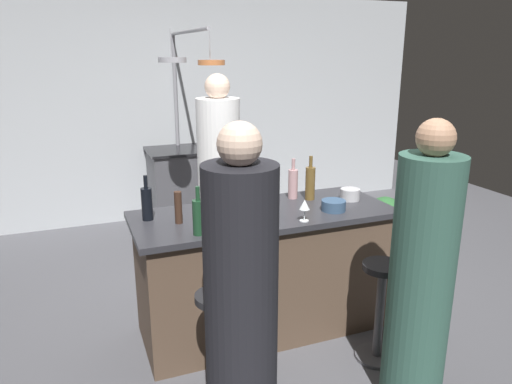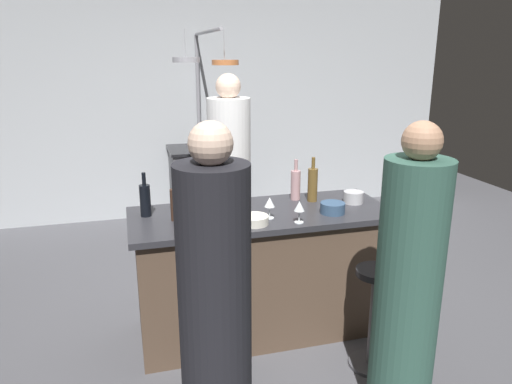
# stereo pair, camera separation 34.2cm
# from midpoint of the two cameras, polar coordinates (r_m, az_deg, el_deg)

# --- Properties ---
(ground_plane) EXTENTS (9.00, 9.00, 0.00)m
(ground_plane) POSITION_cam_midpoint_polar(r_m,az_deg,el_deg) (3.70, 3.39, -15.71)
(ground_plane) COLOR #4C4C51
(back_wall) EXTENTS (6.40, 0.16, 2.60)m
(back_wall) POSITION_cam_midpoint_polar(r_m,az_deg,el_deg) (5.95, -5.37, 9.82)
(back_wall) COLOR #B2B7BC
(back_wall) RESTS_ON ground_plane
(kitchen_island) EXTENTS (1.80, 0.72, 0.90)m
(kitchen_island) POSITION_cam_midpoint_polar(r_m,az_deg,el_deg) (3.49, 3.51, -9.38)
(kitchen_island) COLOR brown
(kitchen_island) RESTS_ON ground_plane
(stove_range) EXTENTS (0.80, 0.64, 0.89)m
(stove_range) POSITION_cam_midpoint_polar(r_m,az_deg,el_deg) (5.72, -4.43, 0.87)
(stove_range) COLOR #47474C
(stove_range) RESTS_ON ground_plane
(chef) EXTENTS (0.38, 0.38, 1.79)m
(chef) POSITION_cam_midpoint_polar(r_m,az_deg,el_deg) (4.31, -0.86, 1.05)
(chef) COLOR white
(chef) RESTS_ON ground_plane
(bar_stool_left) EXTENTS (0.28, 0.28, 0.68)m
(bar_stool_left) POSITION_cam_midpoint_polar(r_m,az_deg,el_deg) (2.88, -2.71, -17.15)
(bar_stool_left) COLOR #4C4C51
(bar_stool_left) RESTS_ON ground_plane
(guest_left) EXTENTS (0.35, 0.35, 1.68)m
(guest_left) POSITION_cam_midpoint_polar(r_m,az_deg,el_deg) (2.38, -0.67, -13.48)
(guest_left) COLOR black
(guest_left) RESTS_ON ground_plane
(bar_stool_right) EXTENTS (0.28, 0.28, 0.68)m
(bar_stool_right) POSITION_cam_midpoint_polar(r_m,az_deg,el_deg) (3.25, 16.80, -13.67)
(bar_stool_right) COLOR #4C4C51
(bar_stool_right) RESTS_ON ground_plane
(guest_right) EXTENTS (0.35, 0.35, 1.64)m
(guest_right) POSITION_cam_midpoint_polar(r_m,az_deg,el_deg) (2.77, 20.99, -10.55)
(guest_right) COLOR #33594C
(guest_right) RESTS_ON ground_plane
(overhead_pot_rack) EXTENTS (0.59, 1.48, 2.17)m
(overhead_pot_rack) POSITION_cam_midpoint_polar(r_m,az_deg,el_deg) (5.03, -4.27, 12.45)
(overhead_pot_rack) COLOR gray
(overhead_pot_rack) RESTS_ON ground_plane
(potted_plant) EXTENTS (0.36, 0.36, 0.52)m
(potted_plant) POSITION_cam_midpoint_polar(r_m,az_deg,el_deg) (5.15, 18.76, -3.46)
(potted_plant) COLOR brown
(potted_plant) RESTS_ON ground_plane
(pepper_mill) EXTENTS (0.05, 0.05, 0.21)m
(pepper_mill) POSITION_cam_midpoint_polar(r_m,az_deg,el_deg) (3.13, -6.60, -1.58)
(pepper_mill) COLOR #382319
(pepper_mill) RESTS_ON kitchen_island
(wine_bottle_amber) EXTENTS (0.07, 0.07, 0.33)m
(wine_bottle_amber) POSITION_cam_midpoint_polar(r_m,az_deg,el_deg) (3.56, 9.45, 0.90)
(wine_bottle_amber) COLOR brown
(wine_bottle_amber) RESTS_ON kitchen_island
(wine_bottle_rose) EXTENTS (0.07, 0.07, 0.30)m
(wine_bottle_rose) POSITION_cam_midpoint_polar(r_m,az_deg,el_deg) (3.59, 7.43, 0.88)
(wine_bottle_rose) COLOR #B78C8E
(wine_bottle_rose) RESTS_ON kitchen_island
(wine_bottle_red) EXTENTS (0.07, 0.07, 0.31)m
(wine_bottle_red) POSITION_cam_midpoint_polar(r_m,az_deg,el_deg) (2.96, 0.68, -2.21)
(wine_bottle_red) COLOR #143319
(wine_bottle_red) RESTS_ON kitchen_island
(wine_bottle_dark) EXTENTS (0.07, 0.07, 0.30)m
(wine_bottle_dark) POSITION_cam_midpoint_polar(r_m,az_deg,el_deg) (3.24, -10.05, -0.94)
(wine_bottle_dark) COLOR black
(wine_bottle_dark) RESTS_ON kitchen_island
(wine_bottle_green) EXTENTS (0.07, 0.07, 0.30)m
(wine_bottle_green) POSITION_cam_midpoint_polar(r_m,az_deg,el_deg) (2.92, -4.53, -2.69)
(wine_bottle_green) COLOR #193D23
(wine_bottle_green) RESTS_ON kitchen_island
(wine_glass_by_chef) EXTENTS (0.07, 0.07, 0.15)m
(wine_glass_by_chef) POSITION_cam_midpoint_polar(r_m,az_deg,el_deg) (3.36, -1.67, -0.25)
(wine_glass_by_chef) COLOR silver
(wine_glass_by_chef) RESTS_ON kitchen_island
(wine_glass_near_left_guest) EXTENTS (0.07, 0.07, 0.15)m
(wine_glass_near_left_guest) POSITION_cam_midpoint_polar(r_m,az_deg,el_deg) (3.10, 8.30, -1.84)
(wine_glass_near_left_guest) COLOR silver
(wine_glass_near_left_guest) RESTS_ON kitchen_island
(wine_glass_near_right_guest) EXTENTS (0.07, 0.07, 0.15)m
(wine_glass_near_right_guest) POSITION_cam_midpoint_polar(r_m,az_deg,el_deg) (3.16, 4.72, -1.38)
(wine_glass_near_right_guest) COLOR silver
(wine_glass_near_right_guest) RESTS_ON kitchen_island
(mixing_bowl_steel) EXTENTS (0.14, 0.14, 0.08)m
(mixing_bowl_steel) POSITION_cam_midpoint_polar(r_m,az_deg,el_deg) (3.60, 14.12, -0.64)
(mixing_bowl_steel) COLOR #B7B7BC
(mixing_bowl_steel) RESTS_ON kitchen_island
(mixing_bowl_ceramic) EXTENTS (0.19, 0.19, 0.06)m
(mixing_bowl_ceramic) POSITION_cam_midpoint_polar(r_m,az_deg,el_deg) (3.07, 2.97, -3.37)
(mixing_bowl_ceramic) COLOR silver
(mixing_bowl_ceramic) RESTS_ON kitchen_island
(mixing_bowl_blue) EXTENTS (0.17, 0.17, 0.07)m
(mixing_bowl_blue) POSITION_cam_midpoint_polar(r_m,az_deg,el_deg) (3.35, 11.95, -1.90)
(mixing_bowl_blue) COLOR #334C6B
(mixing_bowl_blue) RESTS_ON kitchen_island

